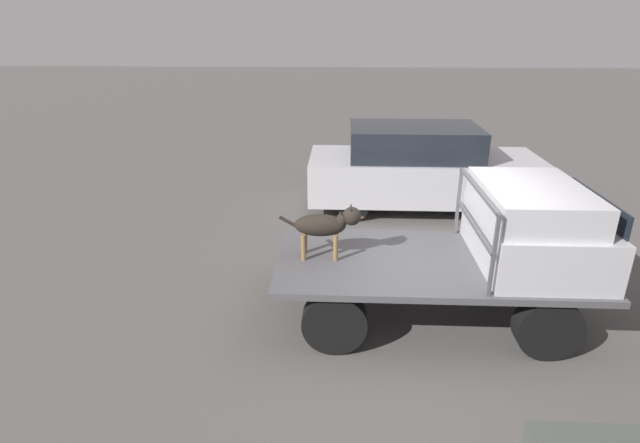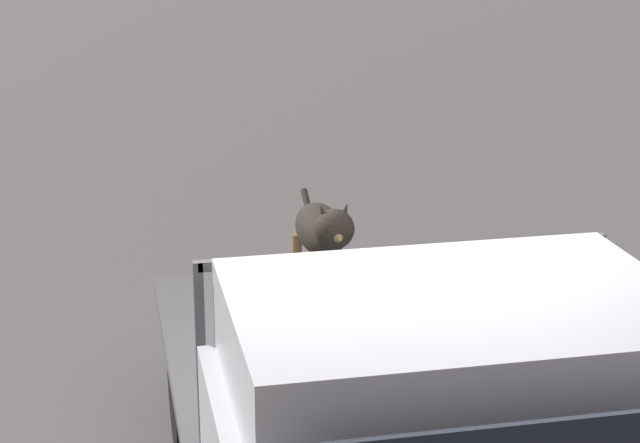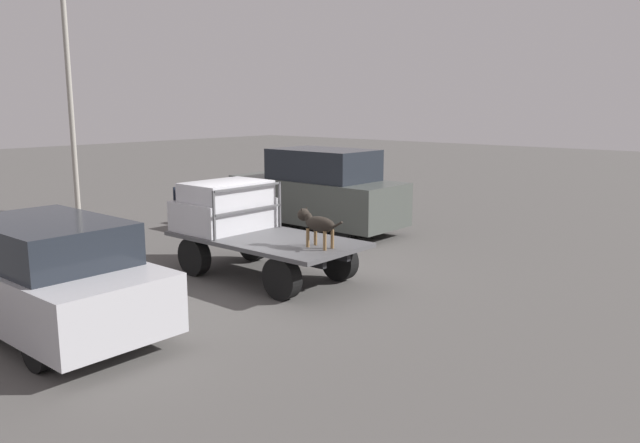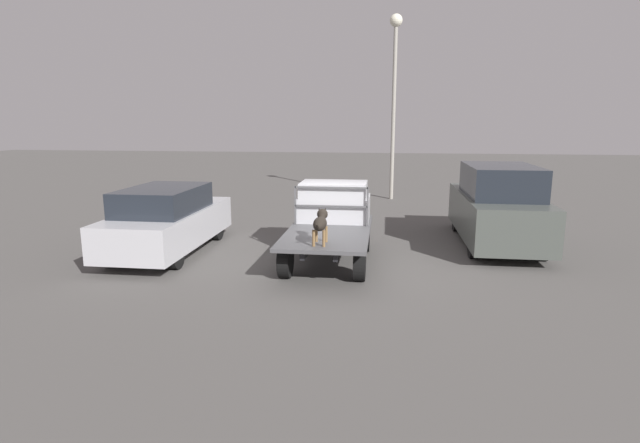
# 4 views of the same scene
# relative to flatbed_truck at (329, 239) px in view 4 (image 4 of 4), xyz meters

# --- Properties ---
(ground_plane) EXTENTS (80.00, 80.00, 0.00)m
(ground_plane) POSITION_rel_flatbed_truck_xyz_m (0.00, 0.00, -0.58)
(ground_plane) COLOR #514F4C
(flatbed_truck) EXTENTS (3.84, 1.89, 0.80)m
(flatbed_truck) POSITION_rel_flatbed_truck_xyz_m (0.00, 0.00, 0.00)
(flatbed_truck) COLOR black
(flatbed_truck) RESTS_ON ground
(truck_cab) EXTENTS (1.34, 1.77, 0.97)m
(truck_cab) POSITION_rel_flatbed_truck_xyz_m (1.17, 0.00, 0.68)
(truck_cab) COLOR #B7B7BC
(truck_cab) RESTS_ON flatbed_truck
(truck_headboard) EXTENTS (0.04, 1.77, 0.94)m
(truck_headboard) POSITION_rel_flatbed_truck_xyz_m (0.46, 0.00, 0.83)
(truck_headboard) COLOR #4C4C4F
(truck_headboard) RESTS_ON flatbed_truck
(dog) EXTENTS (1.05, 0.27, 0.70)m
(dog) POSITION_rel_flatbed_truck_xyz_m (-1.30, 0.02, 0.65)
(dog) COLOR brown
(dog) RESTS_ON flatbed_truck
(parked_sedan) EXTENTS (4.53, 1.80, 1.68)m
(parked_sedan) POSITION_rel_flatbed_truck_xyz_m (0.43, 4.11, 0.26)
(parked_sedan) COLOR black
(parked_sedan) RESTS_ON ground
(parked_pickup_far) EXTENTS (4.83, 1.88, 2.14)m
(parked_pickup_far) POSITION_rel_flatbed_truck_xyz_m (2.32, -4.22, 0.45)
(parked_pickup_far) COLOR black
(parked_pickup_far) RESTS_ON ground
(light_pole_near) EXTENTS (0.51, 0.51, 7.40)m
(light_pole_near) POSITION_rel_flatbed_truck_xyz_m (9.95, -1.52, 4.47)
(light_pole_near) COLOR gray
(light_pole_near) RESTS_ON ground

